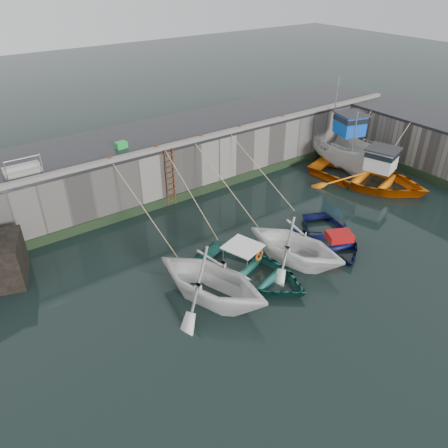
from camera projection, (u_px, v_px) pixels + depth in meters
ground at (335, 286)px, 17.92m from camera, size 120.00×120.00×0.00m
quay_back at (178, 156)px, 25.81m from camera, size 30.00×5.00×3.00m
road_back at (177, 130)px, 24.98m from camera, size 30.00×5.00×0.16m
kerb_back at (199, 139)px, 23.26m from camera, size 30.00×0.30×0.20m
algae_back at (202, 190)px, 24.70m from camera, size 30.00×0.08×0.50m
algae_right at (444, 184)px, 25.43m from camera, size 0.08×15.00×0.50m
ladder at (170, 178)px, 22.98m from camera, size 0.51×0.08×3.20m
boat_near_white at (211, 299)px, 17.23m from camera, size 5.80×6.19×2.63m
boat_near_white_rope at (151, 241)px, 20.78m from camera, size 0.04×5.84×3.10m
boat_near_blue at (252, 277)px, 18.44m from camera, size 5.07×6.01×1.06m
boat_near_blue_rope at (190, 226)px, 21.93m from camera, size 0.04×5.68×3.10m
boat_near_blacktrim at (293, 261)px, 19.38m from camera, size 5.21×5.61×2.41m
boat_near_blacktrim_rope at (226, 214)px, 22.94m from camera, size 0.04×5.86×3.10m
boat_near_navy at (330, 241)px, 20.72m from camera, size 4.76×5.41×0.93m
boat_near_navy_rope at (262, 200)px, 24.23m from camera, size 0.04×5.73×3.10m
boat_far_white at (341, 149)px, 27.81m from camera, size 4.31×7.23×5.62m
boat_far_orange at (368, 177)px, 25.73m from camera, size 6.90×8.21×4.45m
fish_crate at (121, 145)px, 22.33m from camera, size 0.60×0.47×0.32m
railing at (22, 170)px, 19.64m from camera, size 1.60×1.05×1.00m
bollard_a at (110, 159)px, 20.84m from camera, size 0.18×0.18×0.28m
bollard_b at (156, 148)px, 22.07m from camera, size 0.18×0.18×0.28m
bollard_c at (201, 137)px, 23.41m from camera, size 0.18×0.18×0.28m
bollard_d at (240, 127)px, 24.69m from camera, size 0.18×0.18×0.28m
bollard_e at (282, 117)px, 26.27m from camera, size 0.18×0.18×0.28m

